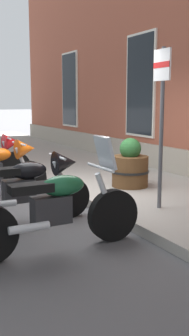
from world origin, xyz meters
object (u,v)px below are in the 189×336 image
motorcycle_black_sport (28,185)px  barrel_planter (130,167)px  parking_sign (162,106)px  motorcycle_green_touring (45,207)px

motorcycle_black_sport → barrel_planter: size_ratio=2.23×
motorcycle_black_sport → parking_sign: (0.61, 1.84, 1.10)m
barrel_planter → parking_sign: bearing=-15.9°
motorcycle_green_touring → barrel_planter: bearing=129.5°
motorcycle_black_sport → parking_sign: 2.23m
motorcycle_black_sport → barrel_planter: bearing=110.3°
motorcycle_black_sport → barrel_planter: (-0.83, 2.25, -0.05)m
motorcycle_black_sport → parking_sign: parking_sign is taller
parking_sign → barrel_planter: size_ratio=2.56×
parking_sign → barrel_planter: bearing=164.1°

